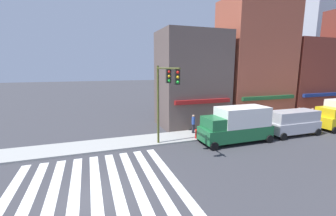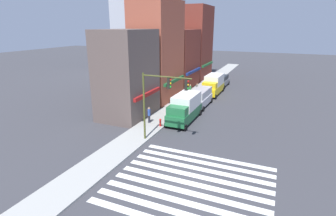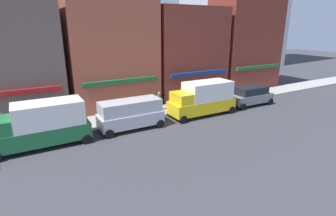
{
  "view_description": "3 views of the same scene",
  "coord_description": "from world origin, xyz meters",
  "px_view_note": "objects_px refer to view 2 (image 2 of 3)",
  "views": [
    {
      "loc": [
        -0.05,
        -10.75,
        6.35
      ],
      "look_at": [
        5.19,
        4.0,
        3.5
      ],
      "focal_mm": 24.0,
      "sensor_mm": 36.0,
      "label": 1
    },
    {
      "loc": [
        -15.1,
        -4.72,
        10.46
      ],
      "look_at": [
        5.19,
        4.0,
        3.5
      ],
      "focal_mm": 28.0,
      "sensor_mm": 36.0,
      "label": 2
    },
    {
      "loc": [
        10.76,
        -13.62,
        7.75
      ],
      "look_at": [
        21.33,
        4.7,
        1.2
      ],
      "focal_mm": 28.0,
      "sensor_mm": 36.0,
      "label": 3
    }
  ],
  "objects_px": {
    "pedestrian_blue_shirt": "(149,115)",
    "fire_hydrant": "(160,122)",
    "traffic_signal": "(160,94)",
    "suv_grey": "(222,81)",
    "pedestrian_green_top": "(190,90)",
    "box_truck_green": "(185,108)",
    "pedestrian_grey_coat": "(197,89)",
    "van_silver": "(201,97)",
    "box_truck_yellow": "(213,84)"
  },
  "relations": [
    {
      "from": "traffic_signal",
      "to": "suv_grey",
      "type": "bearing_deg",
      "value": -0.14
    },
    {
      "from": "suv_grey",
      "to": "traffic_signal",
      "type": "bearing_deg",
      "value": -178.48
    },
    {
      "from": "box_truck_yellow",
      "to": "fire_hydrant",
      "type": "height_order",
      "value": "box_truck_yellow"
    },
    {
      "from": "box_truck_green",
      "to": "pedestrian_green_top",
      "type": "bearing_deg",
      "value": 15.51
    },
    {
      "from": "pedestrian_green_top",
      "to": "traffic_signal",
      "type": "bearing_deg",
      "value": 50.05
    },
    {
      "from": "traffic_signal",
      "to": "fire_hydrant",
      "type": "xyz_separation_m",
      "value": [
        3.5,
        1.64,
        -4.05
      ]
    },
    {
      "from": "traffic_signal",
      "to": "pedestrian_blue_shirt",
      "type": "height_order",
      "value": "traffic_signal"
    },
    {
      "from": "box_truck_yellow",
      "to": "fire_hydrant",
      "type": "bearing_deg",
      "value": 174.7
    },
    {
      "from": "box_truck_yellow",
      "to": "pedestrian_green_top",
      "type": "bearing_deg",
      "value": 137.03
    },
    {
      "from": "traffic_signal",
      "to": "suv_grey",
      "type": "distance_m",
      "value": 26.2
    },
    {
      "from": "traffic_signal",
      "to": "pedestrian_green_top",
      "type": "xyz_separation_m",
      "value": [
        16.82,
        2.77,
        -3.59
      ]
    },
    {
      "from": "suv_grey",
      "to": "fire_hydrant",
      "type": "relative_size",
      "value": 5.64
    },
    {
      "from": "traffic_signal",
      "to": "pedestrian_green_top",
      "type": "bearing_deg",
      "value": 9.34
    },
    {
      "from": "pedestrian_blue_shirt",
      "to": "fire_hydrant",
      "type": "bearing_deg",
      "value": -7.95
    },
    {
      "from": "van_silver",
      "to": "suv_grey",
      "type": "bearing_deg",
      "value": 0.39
    },
    {
      "from": "van_silver",
      "to": "box_truck_yellow",
      "type": "relative_size",
      "value": 0.81
    },
    {
      "from": "pedestrian_green_top",
      "to": "pedestrian_blue_shirt",
      "type": "bearing_deg",
      "value": 38.7
    },
    {
      "from": "van_silver",
      "to": "suv_grey",
      "type": "relative_size",
      "value": 1.05
    },
    {
      "from": "traffic_signal",
      "to": "van_silver",
      "type": "height_order",
      "value": "traffic_signal"
    },
    {
      "from": "suv_grey",
      "to": "pedestrian_blue_shirt",
      "type": "xyz_separation_m",
      "value": [
        -21.98,
        3.28,
        0.04
      ]
    },
    {
      "from": "box_truck_green",
      "to": "fire_hydrant",
      "type": "height_order",
      "value": "box_truck_green"
    },
    {
      "from": "van_silver",
      "to": "pedestrian_blue_shirt",
      "type": "xyz_separation_m",
      "value": [
        -8.78,
        3.28,
        -0.21
      ]
    },
    {
      "from": "pedestrian_green_top",
      "to": "fire_hydrant",
      "type": "bearing_deg",
      "value": 45.54
    },
    {
      "from": "van_silver",
      "to": "box_truck_yellow",
      "type": "bearing_deg",
      "value": 0.39
    },
    {
      "from": "suv_grey",
      "to": "pedestrian_green_top",
      "type": "distance_m",
      "value": 9.56
    },
    {
      "from": "traffic_signal",
      "to": "pedestrian_green_top",
      "type": "distance_m",
      "value": 17.42
    },
    {
      "from": "pedestrian_blue_shirt",
      "to": "fire_hydrant",
      "type": "xyz_separation_m",
      "value": [
        -0.47,
        -1.58,
        -0.46
      ]
    },
    {
      "from": "fire_hydrant",
      "to": "box_truck_green",
      "type": "bearing_deg",
      "value": -30.1
    },
    {
      "from": "box_truck_green",
      "to": "pedestrian_grey_coat",
      "type": "height_order",
      "value": "box_truck_green"
    },
    {
      "from": "suv_grey",
      "to": "pedestrian_blue_shirt",
      "type": "relative_size",
      "value": 2.69
    },
    {
      "from": "box_truck_green",
      "to": "fire_hydrant",
      "type": "bearing_deg",
      "value": 150.17
    },
    {
      "from": "box_truck_yellow",
      "to": "traffic_signal",
      "type": "bearing_deg",
      "value": -179.52
    },
    {
      "from": "pedestrian_grey_coat",
      "to": "fire_hydrant",
      "type": "height_order",
      "value": "pedestrian_grey_coat"
    },
    {
      "from": "box_truck_yellow",
      "to": "pedestrian_green_top",
      "type": "relative_size",
      "value": 3.52
    },
    {
      "from": "pedestrian_green_top",
      "to": "box_truck_green",
      "type": "bearing_deg",
      "value": 55.93
    },
    {
      "from": "van_silver",
      "to": "pedestrian_green_top",
      "type": "xyz_separation_m",
      "value": [
        4.07,
        2.83,
        -0.21
      ]
    },
    {
      "from": "suv_grey",
      "to": "pedestrian_grey_coat",
      "type": "distance_m",
      "value": 8.3
    },
    {
      "from": "van_silver",
      "to": "suv_grey",
      "type": "height_order",
      "value": "van_silver"
    },
    {
      "from": "pedestrian_blue_shirt",
      "to": "pedestrian_green_top",
      "type": "bearing_deg",
      "value": 96.78
    },
    {
      "from": "pedestrian_green_top",
      "to": "van_silver",
      "type": "bearing_deg",
      "value": 75.53
    },
    {
      "from": "box_truck_green",
      "to": "van_silver",
      "type": "bearing_deg",
      "value": 0.28
    },
    {
      "from": "box_truck_green",
      "to": "fire_hydrant",
      "type": "relative_size",
      "value": 7.38
    },
    {
      "from": "van_silver",
      "to": "suv_grey",
      "type": "xyz_separation_m",
      "value": [
        13.2,
        0.0,
        -0.25
      ]
    },
    {
      "from": "pedestrian_blue_shirt",
      "to": "fire_hydrant",
      "type": "distance_m",
      "value": 1.71
    },
    {
      "from": "suv_grey",
      "to": "pedestrian_blue_shirt",
      "type": "bearing_deg",
      "value": 173.17
    },
    {
      "from": "traffic_signal",
      "to": "suv_grey",
      "type": "relative_size",
      "value": 1.36
    },
    {
      "from": "pedestrian_green_top",
      "to": "fire_hydrant",
      "type": "xyz_separation_m",
      "value": [
        -13.32,
        -1.13,
        -0.46
      ]
    },
    {
      "from": "pedestrian_grey_coat",
      "to": "pedestrian_blue_shirt",
      "type": "distance_m",
      "value": 14.0
    },
    {
      "from": "box_truck_green",
      "to": "pedestrian_grey_coat",
      "type": "distance_m",
      "value": 11.69
    },
    {
      "from": "box_truck_green",
      "to": "pedestrian_green_top",
      "type": "xyz_separation_m",
      "value": [
        10.39,
        2.83,
        -0.51
      ]
    }
  ]
}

